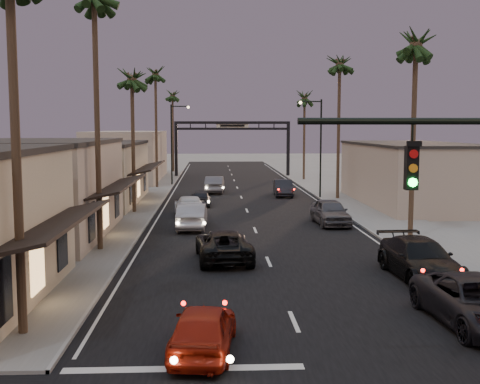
{
  "coord_description": "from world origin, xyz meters",
  "views": [
    {
      "loc": [
        -2.72,
        -9.38,
        6.46
      ],
      "look_at": [
        -0.99,
        27.42,
        2.5
      ],
      "focal_mm": 45.0,
      "sensor_mm": 36.0,
      "label": 1
    }
  ],
  "objects": [
    {
      "name": "ground",
      "position": [
        0.0,
        40.0,
        0.0
      ],
      "size": [
        200.0,
        200.0,
        0.0
      ],
      "primitive_type": "plane",
      "color": "slate",
      "rests_on": "ground"
    },
    {
      "name": "road",
      "position": [
        0.0,
        45.0,
        0.0
      ],
      "size": [
        14.0,
        120.0,
        0.02
      ],
      "primitive_type": "cube",
      "color": "black",
      "rests_on": "ground"
    },
    {
      "name": "sidewalk_left",
      "position": [
        -9.5,
        52.0,
        0.06
      ],
      "size": [
        5.0,
        92.0,
        0.12
      ],
      "primitive_type": "cube",
      "color": "slate",
      "rests_on": "ground"
    },
    {
      "name": "sidewalk_right",
      "position": [
        9.5,
        52.0,
        0.06
      ],
      "size": [
        5.0,
        92.0,
        0.12
      ],
      "primitive_type": "cube",
      "color": "slate",
      "rests_on": "ground"
    },
    {
      "name": "storefront_mid",
      "position": [
        -13.0,
        26.0,
        2.75
      ],
      "size": [
        8.0,
        14.0,
        5.5
      ],
      "primitive_type": "cube",
      "color": "#A08F80",
      "rests_on": "ground"
    },
    {
      "name": "storefront_far",
      "position": [
        -13.0,
        42.0,
        2.5
      ],
      "size": [
        8.0,
        16.0,
        5.0
      ],
      "primitive_type": "cube",
      "color": "#B6A98B",
      "rests_on": "ground"
    },
    {
      "name": "storefront_dist",
      "position": [
        -13.0,
        65.0,
        3.0
      ],
      "size": [
        8.0,
        20.0,
        6.0
      ],
      "primitive_type": "cube",
      "color": "#A08F80",
      "rests_on": "ground"
    },
    {
      "name": "building_right",
      "position": [
        14.0,
        40.0,
        2.5
      ],
      "size": [
        8.0,
        18.0,
        5.0
      ],
      "primitive_type": "cube",
      "color": "#A08F80",
      "rests_on": "ground"
    },
    {
      "name": "arch",
      "position": [
        0.0,
        70.0,
        5.53
      ],
      "size": [
        15.2,
        0.4,
        7.27
      ],
      "color": "black",
      "rests_on": "ground"
    },
    {
      "name": "streetlight_right",
      "position": [
        6.92,
        45.0,
        5.33
      ],
      "size": [
        2.13,
        0.3,
        9.0
      ],
      "color": "black",
      "rests_on": "ground"
    },
    {
      "name": "streetlight_left",
      "position": [
        -6.92,
        58.0,
        5.33
      ],
      "size": [
        2.13,
        0.3,
        9.0
      ],
      "color": "black",
      "rests_on": "ground"
    },
    {
      "name": "palm_lc",
      "position": [
        -8.6,
        36.0,
        10.47
      ],
      "size": [
        3.2,
        3.2,
        12.2
      ],
      "color": "#38281C",
      "rests_on": "ground"
    },
    {
      "name": "palm_ld",
      "position": [
        -8.6,
        55.0,
        12.42
      ],
      "size": [
        3.2,
        3.2,
        14.2
      ],
      "color": "#38281C",
      "rests_on": "ground"
    },
    {
      "name": "palm_ra",
      "position": [
        8.6,
        24.0,
        11.44
      ],
      "size": [
        3.2,
        3.2,
        13.2
      ],
      "color": "#38281C",
      "rests_on": "ground"
    },
    {
      "name": "palm_rb",
      "position": [
        8.6,
        44.0,
        12.42
      ],
      "size": [
        3.2,
        3.2,
        14.2
      ],
      "color": "#38281C",
      "rests_on": "ground"
    },
    {
      "name": "palm_rc",
      "position": [
        8.6,
        64.0,
        10.47
      ],
      "size": [
        3.2,
        3.2,
        12.2
      ],
      "color": "#38281C",
      "rests_on": "ground"
    },
    {
      "name": "palm_far",
      "position": [
        -8.3,
        78.0,
        11.44
      ],
      "size": [
        3.2,
        3.2,
        13.2
      ],
      "color": "#38281C",
      "rests_on": "ground"
    },
    {
      "name": "oncoming_red",
      "position": [
        -2.99,
        7.35,
        0.73
      ],
      "size": [
        2.16,
        4.43,
        1.45
      ],
      "primitive_type": "imported",
      "rotation": [
        0.0,
        0.0,
        3.03
      ],
      "color": "maroon",
      "rests_on": "ground"
    },
    {
      "name": "oncoming_pickup",
      "position": [
        -2.17,
        19.45,
        0.76
      ],
      "size": [
        2.93,
        5.64,
        1.52
      ],
      "primitive_type": "imported",
      "rotation": [
        0.0,
        0.0,
        3.22
      ],
      "color": "black",
      "rests_on": "ground"
    },
    {
      "name": "oncoming_silver",
      "position": [
        -3.99,
        28.79,
        0.82
      ],
      "size": [
        1.9,
        5.05,
        1.65
      ],
      "primitive_type": "imported",
      "rotation": [
        0.0,
        0.0,
        3.11
      ],
      "color": "#9A9A9F",
      "rests_on": "ground"
    },
    {
      "name": "oncoming_white",
      "position": [
        -4.36,
        34.29,
        0.75
      ],
      "size": [
        2.55,
        5.34,
        1.5
      ],
      "primitive_type": "imported",
      "rotation": [
        0.0,
        0.0,
        3.23
      ],
      "color": "silver",
      "rests_on": "ground"
    },
    {
      "name": "oncoming_dgrey",
      "position": [
        -3.64,
        39.93,
        0.67
      ],
      "size": [
        1.61,
        3.93,
        1.33
      ],
      "primitive_type": "imported",
      "rotation": [
        0.0,
        0.0,
        3.13
      ],
      "color": "black",
      "rests_on": "ground"
    },
    {
      "name": "oncoming_grey_far",
      "position": [
        -2.45,
        50.05,
        0.82
      ],
      "size": [
        2.04,
        5.08,
        1.64
      ],
      "primitive_type": "imported",
      "rotation": [
        0.0,
        0.0,
        3.08
      ],
      "color": "#545459",
      "rests_on": "ground"
    },
    {
      "name": "curbside_near",
      "position": [
        5.9,
        9.29,
        0.8
      ],
      "size": [
        2.97,
        5.9,
        1.6
      ],
      "primitive_type": "imported",
      "rotation": [
        0.0,
        0.0,
        0.06
      ],
      "color": "black",
      "rests_on": "ground"
    },
    {
      "name": "curbside_black",
      "position": [
        6.2,
        15.57,
        0.84
      ],
      "size": [
        2.64,
        5.91,
        1.68
      ],
      "primitive_type": "imported",
      "rotation": [
        0.0,
        0.0,
        0.05
      ],
      "color": "black",
      "rests_on": "ground"
    },
    {
      "name": "curbside_grey",
      "position": [
        5.16,
        29.95,
        0.85
      ],
      "size": [
        2.23,
        5.09,
        1.71
      ],
      "primitive_type": "imported",
      "rotation": [
        0.0,
        0.0,
        0.04
      ],
      "color": "#424246",
      "rests_on": "ground"
    },
    {
      "name": "curbside_far",
      "position": [
        4.02,
        46.86,
        0.77
      ],
      "size": [
        1.81,
        4.76,
        1.55
      ],
      "primitive_type": "imported",
      "rotation": [
        0.0,
        0.0,
        -0.04
      ],
      "color": "black",
      "rests_on": "ground"
    }
  ]
}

